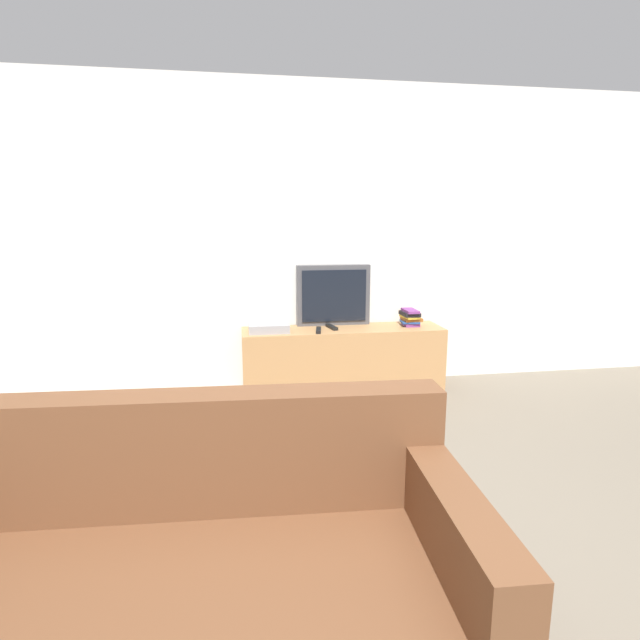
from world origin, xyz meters
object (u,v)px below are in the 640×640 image
object	(u,v)px
tv_stand	(343,359)
book_stack	(410,317)
couch	(179,600)
set_top_box	(269,327)
remote_secondary	(319,330)
television	(333,295)
remote_on_stand	(332,327)

from	to	relation	value
tv_stand	book_stack	world-z (taller)	book_stack
couch	tv_stand	bearing A→B (deg)	71.16
couch	book_stack	world-z (taller)	couch
book_stack	set_top_box	distance (m)	1.23
remote_secondary	television	bearing A→B (deg)	56.34
television	remote_on_stand	world-z (taller)	television
tv_stand	book_stack	size ratio (longest dim) A/B	7.76
tv_stand	remote_on_stand	size ratio (longest dim) A/B	8.52
remote_on_stand	television	bearing A→B (deg)	74.83
book_stack	remote_on_stand	xyz separation A→B (m)	(-0.70, 0.00, -0.06)
remote_secondary	set_top_box	distance (m)	0.41
television	couch	distance (m)	3.06
tv_stand	remote_secondary	xyz separation A→B (m)	(-0.23, -0.09, 0.29)
book_stack	remote_on_stand	size ratio (longest dim) A/B	1.10
television	tv_stand	bearing A→B (deg)	-71.77
television	remote_secondary	xyz separation A→B (m)	(-0.17, -0.26, -0.25)
remote_on_stand	set_top_box	size ratio (longest dim) A/B	0.61
couch	book_stack	distance (m)	3.18
television	remote_on_stand	bearing A→B (deg)	-105.17
tv_stand	remote_on_stand	distance (m)	0.30
tv_stand	couch	xyz separation A→B (m)	(-1.08, -2.67, 0.01)
tv_stand	couch	size ratio (longest dim) A/B	0.91
tv_stand	book_stack	bearing A→B (deg)	1.02
television	set_top_box	size ratio (longest dim) A/B	1.94
remote_on_stand	remote_secondary	world-z (taller)	same
tv_stand	set_top_box	bearing A→B (deg)	-177.95
remote_secondary	remote_on_stand	bearing A→B (deg)	38.84
couch	remote_secondary	size ratio (longest dim) A/B	9.57
television	remote_on_stand	xyz separation A→B (m)	(-0.04, -0.15, -0.25)
book_stack	tv_stand	bearing A→B (deg)	-178.98
couch	remote_on_stand	size ratio (longest dim) A/B	9.35
tv_stand	television	distance (m)	0.57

